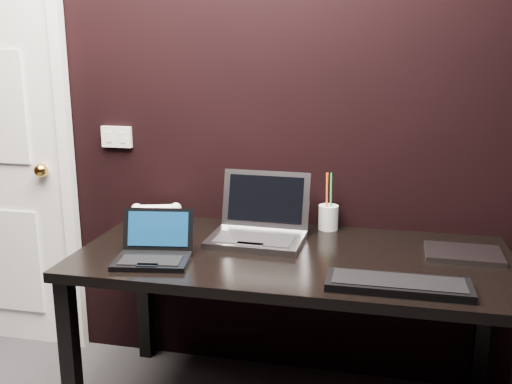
% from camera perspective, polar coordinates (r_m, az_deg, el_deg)
% --- Properties ---
extents(wall_back, '(4.00, 0.00, 4.00)m').
position_cam_1_polar(wall_back, '(2.60, -1.35, 9.08)').
color(wall_back, black).
rests_on(wall_back, ground).
extents(wall_switch, '(0.15, 0.02, 0.10)m').
position_cam_1_polar(wall_switch, '(2.82, -13.77, 5.38)').
color(wall_switch, silver).
rests_on(wall_switch, wall_back).
extents(desk, '(1.70, 0.80, 0.74)m').
position_cam_1_polar(desk, '(2.30, 3.66, -7.95)').
color(desk, black).
rests_on(desk, ground).
extents(netbook, '(0.31, 0.29, 0.18)m').
position_cam_1_polar(netbook, '(2.22, -10.18, -5.84)').
color(netbook, black).
rests_on(netbook, desk).
extents(silver_laptop, '(0.40, 0.36, 0.27)m').
position_cam_1_polar(silver_laptop, '(2.42, 0.28, -3.62)').
color(silver_laptop, '#99989E').
rests_on(silver_laptop, desk).
extents(ext_keyboard, '(0.48, 0.17, 0.03)m').
position_cam_1_polar(ext_keyboard, '(2.00, 14.03, -8.96)').
color(ext_keyboard, black).
rests_on(ext_keyboard, desk).
extents(closed_laptop, '(0.29, 0.21, 0.02)m').
position_cam_1_polar(closed_laptop, '(2.38, 20.03, -5.81)').
color(closed_laptop, '#9D9CA2').
rests_on(closed_laptop, desk).
extents(desk_phone, '(0.24, 0.22, 0.11)m').
position_cam_1_polar(desk_phone, '(2.66, -9.89, -2.37)').
color(desk_phone, silver).
rests_on(desk_phone, desk).
extents(mobile_phone, '(0.06, 0.06, 0.10)m').
position_cam_1_polar(mobile_phone, '(2.57, -12.22, -3.17)').
color(mobile_phone, black).
rests_on(mobile_phone, desk).
extents(pen_cup, '(0.11, 0.11, 0.26)m').
position_cam_1_polar(pen_cup, '(2.57, 7.25, -2.42)').
color(pen_cup, white).
rests_on(pen_cup, desk).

